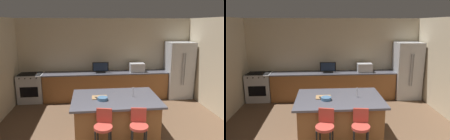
# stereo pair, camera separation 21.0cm
# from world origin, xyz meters

# --- Properties ---
(wall_back) EXTENTS (6.35, 0.12, 2.68)m
(wall_back) POSITION_xyz_m (0.00, 5.09, 1.34)
(wall_back) COLOR beige
(wall_back) RESTS_ON ground_plane
(counter_back) EXTENTS (4.10, 0.62, 0.92)m
(counter_back) POSITION_xyz_m (-0.03, 4.71, 0.46)
(counter_back) COLOR brown
(counter_back) RESTS_ON ground_plane
(kitchen_island) EXTENTS (1.88, 1.32, 0.93)m
(kitchen_island) POSITION_xyz_m (-0.04, 2.25, 0.48)
(kitchen_island) COLOR black
(kitchen_island) RESTS_ON ground_plane
(refrigerator) EXTENTS (0.84, 0.75, 1.90)m
(refrigerator) POSITION_xyz_m (2.45, 4.66, 0.95)
(refrigerator) COLOR #B7BABF
(refrigerator) RESTS_ON ground_plane
(range_oven) EXTENTS (0.77, 0.63, 0.94)m
(range_oven) POSITION_xyz_m (-2.48, 4.71, 0.47)
(range_oven) COLOR #B7BABF
(range_oven) RESTS_ON ground_plane
(microwave) EXTENTS (0.48, 0.36, 0.29)m
(microwave) POSITION_xyz_m (1.00, 4.71, 1.06)
(microwave) COLOR #B7BABF
(microwave) RESTS_ON counter_back
(tv_monitor) EXTENTS (0.53, 0.16, 0.36)m
(tv_monitor) POSITION_xyz_m (-0.23, 4.66, 1.08)
(tv_monitor) COLOR black
(tv_monitor) RESTS_ON counter_back
(sink_faucet_back) EXTENTS (0.02, 0.02, 0.24)m
(sink_faucet_back) POSITION_xyz_m (-0.13, 4.81, 1.04)
(sink_faucet_back) COLOR #B2B2B7
(sink_faucet_back) RESTS_ON counter_back
(sink_faucet_island) EXTENTS (0.02, 0.02, 0.22)m
(sink_faucet_island) POSITION_xyz_m (0.35, 2.25, 1.04)
(sink_faucet_island) COLOR #B2B2B7
(sink_faucet_island) RESTS_ON kitchen_island
(bar_stool_left) EXTENTS (0.35, 0.37, 0.98)m
(bar_stool_left) POSITION_xyz_m (-0.36, 1.43, 0.59)
(bar_stool_left) COLOR #B23D33
(bar_stool_left) RESTS_ON ground_plane
(bar_stool_right) EXTENTS (0.34, 0.36, 0.97)m
(bar_stool_right) POSITION_xyz_m (0.29, 1.42, 0.58)
(bar_stool_right) COLOR #B23D33
(bar_stool_right) RESTS_ON ground_plane
(fruit_bowl) EXTENTS (0.22, 0.22, 0.07)m
(fruit_bowl) POSITION_xyz_m (-0.33, 2.11, 0.96)
(fruit_bowl) COLOR #3F668C
(fruit_bowl) RESTS_ON kitchen_island
(tv_remote) EXTENTS (0.10, 0.18, 0.02)m
(tv_remote) POSITION_xyz_m (-0.44, 2.20, 0.94)
(tv_remote) COLOR black
(tv_remote) RESTS_ON kitchen_island
(cutting_board) EXTENTS (0.33, 0.24, 0.02)m
(cutting_board) POSITION_xyz_m (-0.38, 2.27, 0.94)
(cutting_board) COLOR #A87F51
(cutting_board) RESTS_ON kitchen_island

